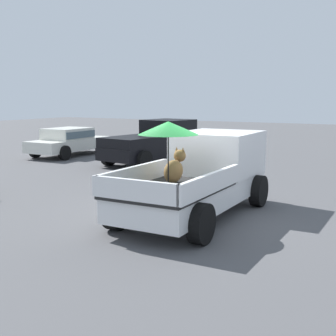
{
  "coord_description": "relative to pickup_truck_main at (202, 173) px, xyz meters",
  "views": [
    {
      "loc": [
        -9.29,
        -4.57,
        2.77
      ],
      "look_at": [
        0.01,
        0.72,
        1.1
      ],
      "focal_mm": 48.5,
      "sensor_mm": 36.0,
      "label": 1
    }
  ],
  "objects": [
    {
      "name": "pickup_truck_main",
      "position": [
        0.0,
        0.0,
        0.0
      ],
      "size": [
        5.07,
        2.29,
        2.27
      ],
      "rotation": [
        0.0,
        0.0,
        0.01
      ],
      "color": "black",
      "rests_on": "ground"
    },
    {
      "name": "ground_plane",
      "position": [
        -0.44,
        -0.02,
        -0.97
      ],
      "size": [
        80.0,
        80.0,
        0.0
      ],
      "primitive_type": "plane",
      "color": "#4C4C4F"
    },
    {
      "name": "parked_sedan_near",
      "position": [
        6.68,
        10.21,
        -0.23
      ],
      "size": [
        4.34,
        2.05,
        1.33
      ],
      "rotation": [
        0.0,
        0.0,
        0.02
      ],
      "color": "black",
      "rests_on": "ground"
    },
    {
      "name": "pickup_truck_red",
      "position": [
        6.76,
        5.46,
        -0.1
      ],
      "size": [
        5.0,
        2.66,
        1.8
      ],
      "rotation": [
        0.0,
        0.0,
        -0.13
      ],
      "color": "black",
      "rests_on": "ground"
    }
  ]
}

